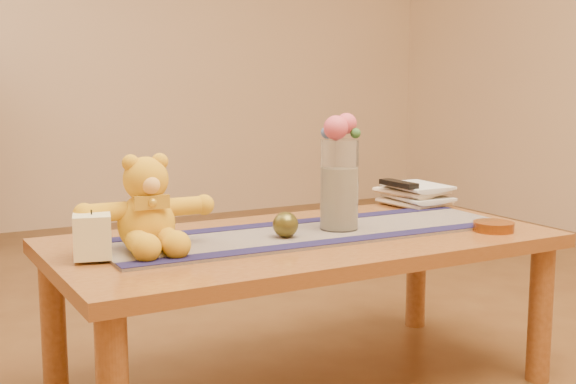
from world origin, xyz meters
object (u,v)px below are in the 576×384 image
teddy_bear (146,204)px  amber_dish (494,227)px  pillar_candle (92,236)px  glass_vase (339,185)px  book_bottom (396,205)px  tv_remote (399,184)px  bronze_ball (286,225)px

teddy_bear → amber_dish: size_ratio=2.87×
pillar_candle → amber_dish: pillar_candle is taller
teddy_bear → glass_vase: glass_vase is taller
book_bottom → tv_remote: bearing=-93.0°
teddy_bear → bronze_ball: 0.39m
bronze_ball → amber_dish: size_ratio=0.60×
glass_vase → amber_dish: 0.47m
glass_vase → book_bottom: 0.48m
pillar_candle → bronze_ball: size_ratio=1.51×
glass_vase → tv_remote: (0.39, 0.23, -0.05)m
pillar_candle → glass_vase: 0.72m
pillar_candle → tv_remote: (1.11, 0.24, 0.02)m
teddy_bear → glass_vase: bearing=-0.6°
bronze_ball → book_bottom: bearing=24.7°
tv_remote → bronze_ball: bearing=-157.7°
glass_vase → amber_dish: bearing=-28.2°
pillar_candle → book_bottom: size_ratio=0.48×
amber_dish → book_bottom: bearing=90.9°
bronze_ball → book_bottom: (0.58, 0.27, -0.03)m
book_bottom → glass_vase: bearing=-152.8°
glass_vase → bronze_ball: 0.21m
bronze_ball → amber_dish: bronze_ball is taller
pillar_candle → bronze_ball: pillar_candle is taller
teddy_bear → pillar_candle: (-0.15, -0.04, -0.06)m
glass_vase → book_bottom: size_ratio=1.17×
bronze_ball → amber_dish: (0.59, -0.19, -0.03)m
glass_vase → book_bottom: glass_vase is taller
book_bottom → tv_remote: tv_remote is taller
pillar_candle → amber_dish: size_ratio=0.91×
teddy_bear → book_bottom: teddy_bear is taller
teddy_bear → book_bottom: bearing=15.3°
book_bottom → amber_dish: size_ratio=1.89×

